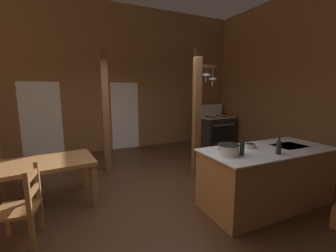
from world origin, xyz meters
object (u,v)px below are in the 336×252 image
Objects in this scene: mixing_bowl_on_counter at (250,146)px; bottle_short_on_counter at (279,147)px; ladderback_chair_near_window at (22,207)px; kitchen_island at (266,177)px; dining_table at (35,168)px; stove_range at (215,130)px; bottle_tall_on_counter at (242,148)px; ladderback_chair_by_post at (10,169)px; stockpot_on_counter at (228,150)px.

bottle_short_on_counter is at bearing -77.52° from mixing_bowl_on_counter.
bottle_short_on_counter is (3.28, -0.88, 0.58)m from ladderback_chair_near_window.
kitchen_island is 1.23× the size of dining_table.
dining_table is at bearing -156.40° from stove_range.
ladderback_chair_near_window is at bearing 166.07° from bottle_tall_on_counter.
stove_range reaches higher than bottle_tall_on_counter.
bottle_tall_on_counter reaches higher than ladderback_chair_by_post.
bottle_tall_on_counter is (-0.63, -0.08, 0.57)m from kitchen_island.
kitchen_island is at bearing -30.81° from ladderback_chair_by_post.
stockpot_on_counter is 1.48× the size of bottle_short_on_counter.
bottle_short_on_counter is at bearing -28.22° from dining_table.
ladderback_chair_by_post is at bearing -165.83° from stove_range.
stove_range reaches higher than dining_table.
mixing_bowl_on_counter is (3.11, -1.28, 0.31)m from dining_table.
mixing_bowl_on_counter is at bearing -30.36° from ladderback_chair_by_post.
stockpot_on_counter reaches higher than ladderback_chair_near_window.
bottle_tall_on_counter is at bearing -36.45° from ladderback_chair_by_post.
stockpot_on_counter is (2.53, -1.44, 0.36)m from dining_table.
bottle_tall_on_counter is 1.02× the size of bottle_short_on_counter.
kitchen_island is at bearing -10.17° from ladderback_chair_near_window.
ladderback_chair_near_window is at bearing 172.11° from mixing_bowl_on_counter.
ladderback_chair_near_window is (-5.20, -3.08, -0.03)m from stove_range.
stockpot_on_counter is 0.73m from bottle_short_on_counter.
mixing_bowl_on_counter is (-2.02, -3.52, 0.48)m from stove_range.
bottle_tall_on_counter is (2.70, -1.53, 0.38)m from dining_table.
mixing_bowl_on_counter is at bearing 15.40° from stockpot_on_counter.
dining_table is 0.87m from ladderback_chair_near_window.
stove_range is 4.51m from bottle_tall_on_counter.
kitchen_island is 0.57m from mixing_bowl_on_counter.
bottle_tall_on_counter is (3.18, -2.35, 0.58)m from ladderback_chair_by_post.
ladderback_chair_by_post is at bearing 103.78° from ladderback_chair_near_window.
bottle_short_on_counter is (3.20, -1.72, 0.38)m from dining_table.
bottle_short_on_counter is (0.10, -0.44, 0.07)m from mixing_bowl_on_counter.
bottle_tall_on_counter is at bearing -13.93° from ladderback_chair_near_window.
mixing_bowl_on_counter is (3.18, -0.44, 0.51)m from ladderback_chair_near_window.
bottle_tall_on_counter is at bearing -148.83° from mixing_bowl_on_counter.
stove_range is (1.80, 3.69, 0.02)m from kitchen_island.
bottle_short_on_counter is (0.51, -0.19, -0.00)m from bottle_tall_on_counter.
ladderback_chair_by_post is (-0.48, 0.82, -0.20)m from dining_table.
stockpot_on_counter is at bearing -13.02° from ladderback_chair_near_window.
stove_range reaches higher than kitchen_island.
stockpot_on_counter is (-2.60, -3.68, 0.53)m from stove_range.
stove_range is 5.21× the size of bottle_short_on_counter.
ladderback_chair_near_window is 5.34× the size of mixing_bowl_on_counter.
ladderback_chair_by_post is (-5.61, -1.42, -0.03)m from stove_range.
ladderback_chair_near_window is at bearing -95.14° from dining_table.
ladderback_chair_by_post is at bearing 143.55° from bottle_tall_on_counter.
kitchen_island is at bearing 7.05° from bottle_tall_on_counter.
bottle_short_on_counter is at bearing -20.80° from bottle_tall_on_counter.
stockpot_on_counter is at bearing -164.60° from mixing_bowl_on_counter.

